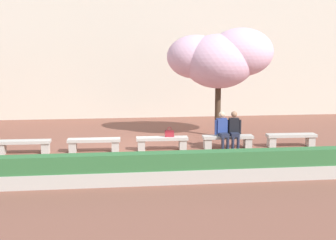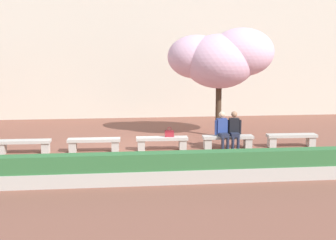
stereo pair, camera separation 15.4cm
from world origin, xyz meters
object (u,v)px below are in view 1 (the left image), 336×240
stone_bench_near_east (162,141)px  person_seated_right (234,129)px  stone_bench_near_west (23,145)px  person_seated_left (222,129)px  stone_bench_far_east (291,138)px  stone_bench_center (94,143)px  cherry_tree_main (220,58)px  handbag (169,133)px  stone_bench_east_end (228,140)px

stone_bench_near_east → person_seated_right: person_seated_right is taller
stone_bench_near_west → person_seated_left: (6.66, -0.05, 0.40)m
stone_bench_near_west → stone_bench_far_east: (9.15, 0.00, 0.00)m
stone_bench_center → person_seated_left: person_seated_left is taller
person_seated_left → person_seated_right: same height
stone_bench_near_west → stone_bench_center: (2.29, 0.00, 0.00)m
person_seated_left → cherry_tree_main: (0.44, 2.32, 2.37)m
stone_bench_far_east → handbag: bearing=179.7°
person_seated_right → handbag: person_seated_right is taller
stone_bench_east_end → handbag: 2.05m
person_seated_left → cherry_tree_main: bearing=79.3°
handbag → stone_bench_far_east: bearing=-0.3°
stone_bench_near_east → person_seated_right: (2.50, -0.05, 0.40)m
person_seated_right → stone_bench_near_west: bearing=179.6°
stone_bench_center → stone_bench_near_east: bearing=0.0°
stone_bench_far_east → stone_bench_center: bearing=180.0°
stone_bench_east_end → person_seated_left: 0.45m
stone_bench_near_east → stone_bench_east_end: size_ratio=1.00×
person_seated_left → cherry_tree_main: size_ratio=0.31×
stone_bench_center → cherry_tree_main: cherry_tree_main is taller
person_seated_left → cherry_tree_main: 3.35m
stone_bench_east_end → person_seated_left: (-0.21, -0.05, 0.40)m
stone_bench_near_west → person_seated_right: (7.07, -0.05, 0.40)m
stone_bench_near_east → stone_bench_east_end: (2.29, 0.00, 0.00)m
stone_bench_near_east → stone_bench_east_end: 2.29m
stone_bench_near_west → stone_bench_near_east: 4.58m
stone_bench_far_east → cherry_tree_main: size_ratio=0.42×
person_seated_left → stone_bench_far_east: bearing=1.2°
stone_bench_center → handbag: bearing=0.5°
handbag → stone_bench_near_west: bearing=-179.8°
stone_bench_near_west → stone_bench_far_east: size_ratio=1.00×
handbag → cherry_tree_main: cherry_tree_main is taller
stone_bench_far_east → stone_bench_near_west: bearing=180.0°
stone_bench_center → stone_bench_far_east: (6.87, 0.00, 0.00)m
cherry_tree_main → stone_bench_center: bearing=-154.7°
handbag → person_seated_right: bearing=-1.9°
stone_bench_near_west → cherry_tree_main: (7.10, 2.27, 2.77)m
stone_bench_near_east → handbag: 0.38m
stone_bench_near_east → cherry_tree_main: cherry_tree_main is taller
stone_bench_east_end → stone_bench_far_east: bearing=0.0°
handbag → stone_bench_near_east: bearing=-175.5°
stone_bench_east_end → cherry_tree_main: (0.23, 2.27, 2.77)m
stone_bench_center → cherry_tree_main: 6.00m
stone_bench_center → stone_bench_east_end: size_ratio=1.00×
stone_bench_near_west → stone_bench_near_east: bearing=0.0°
handbag → cherry_tree_main: (2.27, 2.25, 2.49)m
stone_bench_east_end → person_seated_right: size_ratio=1.37×
stone_bench_near_west → handbag: (4.83, 0.02, 0.28)m
stone_bench_far_east → cherry_tree_main: cherry_tree_main is taller
stone_bench_center → stone_bench_far_east: bearing=0.0°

